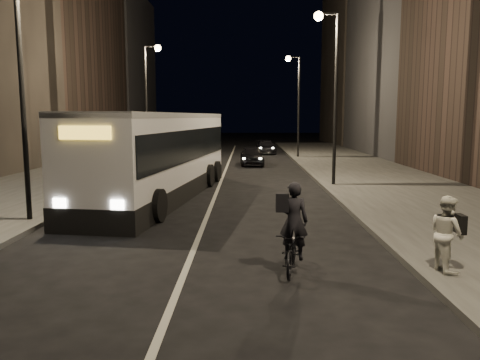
{
  "coord_description": "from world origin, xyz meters",
  "views": [
    {
      "loc": [
        1.37,
        -10.6,
        3.42
      ],
      "look_at": [
        1.17,
        3.53,
        1.5
      ],
      "focal_mm": 35.0,
      "sensor_mm": 36.0,
      "label": 1
    }
  ],
  "objects_px": {
    "city_bus": "(160,152)",
    "streetlight_left_near": "(28,53)",
    "streetlight_right_far": "(296,93)",
    "pedestrian_woman": "(447,233)",
    "car_mid": "(195,149)",
    "cyclist_on_bicycle": "(293,242)",
    "streetlight_right_mid": "(331,75)",
    "streetlight_left_far": "(150,88)",
    "car_near": "(252,156)",
    "car_far": "(266,147)"
  },
  "relations": [
    {
      "from": "streetlight_left_near",
      "to": "pedestrian_woman",
      "type": "height_order",
      "value": "streetlight_left_near"
    },
    {
      "from": "streetlight_right_far",
      "to": "car_mid",
      "type": "bearing_deg",
      "value": -176.83
    },
    {
      "from": "car_near",
      "to": "car_mid",
      "type": "bearing_deg",
      "value": 130.66
    },
    {
      "from": "cyclist_on_bicycle",
      "to": "car_near",
      "type": "xyz_separation_m",
      "value": [
        -0.65,
        23.14,
        -0.0
      ]
    },
    {
      "from": "streetlight_right_mid",
      "to": "cyclist_on_bicycle",
      "type": "height_order",
      "value": "streetlight_right_mid"
    },
    {
      "from": "streetlight_left_far",
      "to": "streetlight_left_near",
      "type": "bearing_deg",
      "value": -90.0
    },
    {
      "from": "streetlight_left_far",
      "to": "city_bus",
      "type": "height_order",
      "value": "streetlight_left_far"
    },
    {
      "from": "streetlight_right_far",
      "to": "streetlight_left_near",
      "type": "bearing_deg",
      "value": -113.96
    },
    {
      "from": "streetlight_left_near",
      "to": "car_near",
      "type": "height_order",
      "value": "streetlight_left_near"
    },
    {
      "from": "streetlight_right_mid",
      "to": "city_bus",
      "type": "bearing_deg",
      "value": -159.07
    },
    {
      "from": "streetlight_right_mid",
      "to": "streetlight_left_near",
      "type": "xyz_separation_m",
      "value": [
        -10.66,
        -8.0,
        0.0
      ]
    },
    {
      "from": "streetlight_left_near",
      "to": "city_bus",
      "type": "distance_m",
      "value": 6.83
    },
    {
      "from": "cyclist_on_bicycle",
      "to": "car_far",
      "type": "relative_size",
      "value": 0.49
    },
    {
      "from": "streetlight_left_far",
      "to": "car_mid",
      "type": "relative_size",
      "value": 1.71
    },
    {
      "from": "streetlight_right_mid",
      "to": "car_far",
      "type": "bearing_deg",
      "value": 95.9
    },
    {
      "from": "streetlight_right_far",
      "to": "car_far",
      "type": "height_order",
      "value": "streetlight_right_far"
    },
    {
      "from": "city_bus",
      "to": "streetlight_left_near",
      "type": "bearing_deg",
      "value": -113.17
    },
    {
      "from": "streetlight_left_far",
      "to": "cyclist_on_bicycle",
      "type": "bearing_deg",
      "value": -71.15
    },
    {
      "from": "car_far",
      "to": "cyclist_on_bicycle",
      "type": "bearing_deg",
      "value": -94.77
    },
    {
      "from": "car_near",
      "to": "car_far",
      "type": "bearing_deg",
      "value": 80.18
    },
    {
      "from": "streetlight_right_far",
      "to": "pedestrian_woman",
      "type": "distance_m",
      "value": 29.25
    },
    {
      "from": "streetlight_left_far",
      "to": "city_bus",
      "type": "xyz_separation_m",
      "value": [
        3.03,
        -12.92,
        -3.42
      ]
    },
    {
      "from": "streetlight_left_near",
      "to": "car_mid",
      "type": "xyz_separation_m",
      "value": [
        2.43,
        23.54,
        -4.58
      ]
    },
    {
      "from": "city_bus",
      "to": "cyclist_on_bicycle",
      "type": "height_order",
      "value": "city_bus"
    },
    {
      "from": "cyclist_on_bicycle",
      "to": "city_bus",
      "type": "bearing_deg",
      "value": 125.99
    },
    {
      "from": "streetlight_left_far",
      "to": "pedestrian_woman",
      "type": "xyz_separation_m",
      "value": [
        10.93,
        -22.91,
        -4.39
      ]
    },
    {
      "from": "cyclist_on_bicycle",
      "to": "pedestrian_woman",
      "type": "xyz_separation_m",
      "value": [
        3.22,
        -0.32,
        0.29
      ]
    },
    {
      "from": "car_far",
      "to": "streetlight_right_mid",
      "type": "bearing_deg",
      "value": -87.56
    },
    {
      "from": "car_mid",
      "to": "cyclist_on_bicycle",
      "type": "bearing_deg",
      "value": 106.02
    },
    {
      "from": "streetlight_right_mid",
      "to": "cyclist_on_bicycle",
      "type": "relative_size",
      "value": 3.97
    },
    {
      "from": "streetlight_left_near",
      "to": "car_mid",
      "type": "relative_size",
      "value": 1.71
    },
    {
      "from": "streetlight_left_near",
      "to": "car_near",
      "type": "bearing_deg",
      "value": 69.15
    },
    {
      "from": "streetlight_right_far",
      "to": "pedestrian_woman",
      "type": "bearing_deg",
      "value": -89.47
    },
    {
      "from": "streetlight_left_near",
      "to": "pedestrian_woman",
      "type": "xyz_separation_m",
      "value": [
        10.93,
        -4.91,
        -4.39
      ]
    },
    {
      "from": "streetlight_right_far",
      "to": "car_near",
      "type": "distance_m",
      "value": 8.04
    },
    {
      "from": "streetlight_right_far",
      "to": "cyclist_on_bicycle",
      "type": "bearing_deg",
      "value": -95.89
    },
    {
      "from": "streetlight_right_mid",
      "to": "car_far",
      "type": "relative_size",
      "value": 1.94
    },
    {
      "from": "streetlight_left_far",
      "to": "car_mid",
      "type": "distance_m",
      "value": 7.59
    },
    {
      "from": "streetlight_right_mid",
      "to": "streetlight_left_near",
      "type": "relative_size",
      "value": 1.0
    },
    {
      "from": "pedestrian_woman",
      "to": "streetlight_right_far",
      "type": "bearing_deg",
      "value": -10.48
    },
    {
      "from": "car_mid",
      "to": "car_far",
      "type": "relative_size",
      "value": 1.13
    },
    {
      "from": "city_bus",
      "to": "pedestrian_woman",
      "type": "relative_size",
      "value": 8.31
    },
    {
      "from": "streetlight_left_near",
      "to": "car_near",
      "type": "relative_size",
      "value": 2.04
    },
    {
      "from": "streetlight_right_mid",
      "to": "cyclist_on_bicycle",
      "type": "xyz_separation_m",
      "value": [
        -2.95,
        -12.6,
        -4.68
      ]
    },
    {
      "from": "streetlight_right_mid",
      "to": "streetlight_right_far",
      "type": "distance_m",
      "value": 16.0
    },
    {
      "from": "streetlight_right_far",
      "to": "car_mid",
      "type": "relative_size",
      "value": 1.71
    },
    {
      "from": "city_bus",
      "to": "cyclist_on_bicycle",
      "type": "relative_size",
      "value": 6.58
    },
    {
      "from": "streetlight_right_mid",
      "to": "car_mid",
      "type": "relative_size",
      "value": 1.71
    },
    {
      "from": "car_mid",
      "to": "streetlight_left_near",
      "type": "bearing_deg",
      "value": 89.5
    },
    {
      "from": "streetlight_right_mid",
      "to": "streetlight_left_near",
      "type": "bearing_deg",
      "value": -143.12
    }
  ]
}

